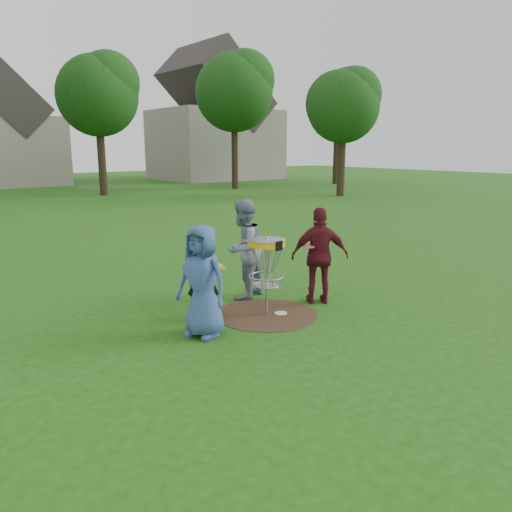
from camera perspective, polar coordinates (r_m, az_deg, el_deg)
ground at (r=8.83m, az=1.20°, el=-6.68°), size 100.00×100.00×0.00m
dirt_patch at (r=8.83m, az=1.20°, el=-6.66°), size 1.80×1.80×0.01m
player_blue at (r=7.67m, az=-6.16°, el=-2.88°), size 0.84×1.00×1.75m
player_black at (r=8.33m, az=-6.02°, el=-2.63°), size 0.64×0.60×1.47m
player_grey at (r=9.56m, az=-1.49°, el=0.78°), size 1.14×1.04×1.92m
player_maroon at (r=9.32m, az=7.31°, el=0.01°), size 1.12×0.98×1.81m
disc_on_grass at (r=8.86m, az=2.85°, el=-6.56°), size 0.22×0.22×0.02m
disc_golf_basket at (r=8.55m, az=1.24°, el=-0.22°), size 0.66×0.67×1.38m
held_discs at (r=8.60m, az=-0.69°, el=0.18°), size 2.28×1.15×0.29m
tree_row at (r=27.94m, az=-27.19°, el=17.95°), size 51.20×17.42×9.90m
house_row at (r=40.82m, az=-24.25°, el=13.14°), size 44.50×10.65×11.62m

